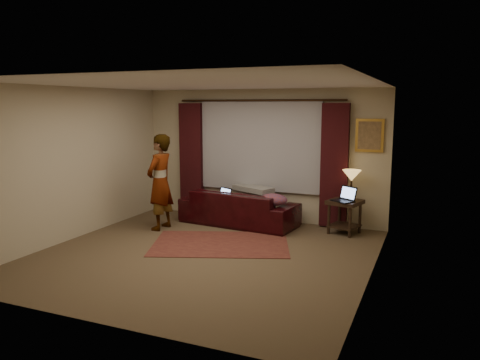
{
  "coord_description": "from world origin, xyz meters",
  "views": [
    {
      "loc": [
        3.2,
        -6.21,
        2.29
      ],
      "look_at": [
        0.1,
        1.2,
        1.0
      ],
      "focal_mm": 35.0,
      "sensor_mm": 36.0,
      "label": 1
    }
  ],
  "objects_px": {
    "sofa": "(239,201)",
    "tiffany_lamp": "(351,185)",
    "end_table": "(344,217)",
    "laptop_sofa": "(221,195)",
    "laptop_table": "(343,194)",
    "person": "(160,182)"
  },
  "relations": [
    {
      "from": "sofa",
      "to": "laptop_sofa",
      "type": "bearing_deg",
      "value": 17.71
    },
    {
      "from": "sofa",
      "to": "person",
      "type": "bearing_deg",
      "value": 42.44
    },
    {
      "from": "laptop_sofa",
      "to": "end_table",
      "type": "xyz_separation_m",
      "value": [
        2.36,
        0.19,
        -0.27
      ]
    },
    {
      "from": "tiffany_lamp",
      "to": "laptop_table",
      "type": "bearing_deg",
      "value": -110.84
    },
    {
      "from": "sofa",
      "to": "laptop_table",
      "type": "height_order",
      "value": "sofa"
    },
    {
      "from": "sofa",
      "to": "laptop_sofa",
      "type": "xyz_separation_m",
      "value": [
        -0.35,
        -0.07,
        0.11
      ]
    },
    {
      "from": "laptop_table",
      "to": "person",
      "type": "xyz_separation_m",
      "value": [
        -3.2,
        -0.86,
        0.14
      ]
    },
    {
      "from": "laptop_sofa",
      "to": "tiffany_lamp",
      "type": "height_order",
      "value": "tiffany_lamp"
    },
    {
      "from": "sofa",
      "to": "end_table",
      "type": "xyz_separation_m",
      "value": [
        2.01,
        0.12,
        -0.15
      ]
    },
    {
      "from": "sofa",
      "to": "tiffany_lamp",
      "type": "xyz_separation_m",
      "value": [
        2.09,
        0.24,
        0.42
      ]
    },
    {
      "from": "end_table",
      "to": "person",
      "type": "distance_m",
      "value": 3.42
    },
    {
      "from": "end_table",
      "to": "laptop_table",
      "type": "distance_m",
      "value": 0.46
    },
    {
      "from": "laptop_sofa",
      "to": "tiffany_lamp",
      "type": "relative_size",
      "value": 0.65
    },
    {
      "from": "laptop_table",
      "to": "laptop_sofa",
      "type": "bearing_deg",
      "value": -143.92
    },
    {
      "from": "tiffany_lamp",
      "to": "person",
      "type": "distance_m",
      "value": 3.48
    },
    {
      "from": "sofa",
      "to": "laptop_table",
      "type": "xyz_separation_m",
      "value": [
        1.99,
        -0.01,
        0.29
      ]
    },
    {
      "from": "end_table",
      "to": "person",
      "type": "bearing_deg",
      "value": -162.77
    },
    {
      "from": "end_table",
      "to": "tiffany_lamp",
      "type": "bearing_deg",
      "value": 56.18
    },
    {
      "from": "person",
      "to": "laptop_table",
      "type": "bearing_deg",
      "value": 106.67
    },
    {
      "from": "laptop_sofa",
      "to": "end_table",
      "type": "distance_m",
      "value": 2.38
    },
    {
      "from": "laptop_sofa",
      "to": "sofa",
      "type": "bearing_deg",
      "value": 36.71
    },
    {
      "from": "end_table",
      "to": "tiffany_lamp",
      "type": "distance_m",
      "value": 0.59
    }
  ]
}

